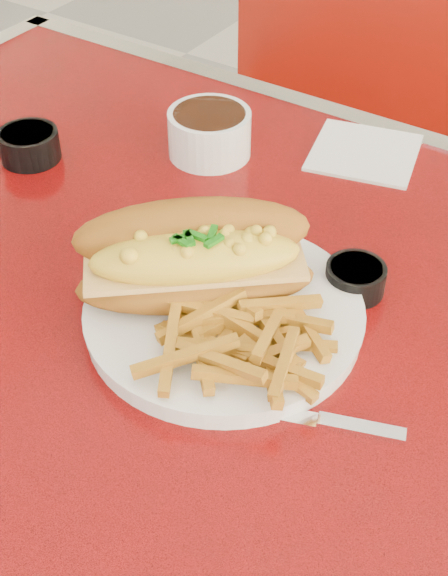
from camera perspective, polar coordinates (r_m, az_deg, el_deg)
The scene contains 10 objects.
diner_table at distance 0.81m, azimuth 0.34°, elevation -11.40°, with size 1.23×0.83×0.77m.
dinner_plate at distance 0.70m, azimuth 0.00°, elevation -1.87°, with size 0.26×0.26×0.02m.
mac_hoagie at distance 0.68m, azimuth -2.13°, elevation 2.20°, with size 0.22×0.21×0.09m.
fries_pile at distance 0.65m, azimuth 1.28°, elevation -3.28°, with size 0.12×0.11×0.04m, color #C58721, non-canonical shape.
fork at distance 0.70m, azimuth 0.29°, elevation -0.69°, with size 0.05×0.15×0.00m.
gravy_ramekin at distance 0.91m, azimuth -1.04°, elevation 11.02°, with size 0.10×0.10×0.05m.
sauce_cup_left at distance 0.93m, azimuth -13.69°, elevation 9.93°, with size 0.08×0.08×0.03m.
sauce_cup_right at distance 0.74m, azimuth 9.32°, elevation 0.73°, with size 0.07×0.07×0.03m.
knife at distance 0.63m, azimuth 5.89°, elevation -9.19°, with size 0.18×0.07×0.01m.
paper_napkin at distance 0.94m, azimuth 9.94°, elevation 9.47°, with size 0.12×0.12×0.00m, color white.
Camera 1 is at (0.27, -0.42, 1.26)m, focal length 50.00 mm.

